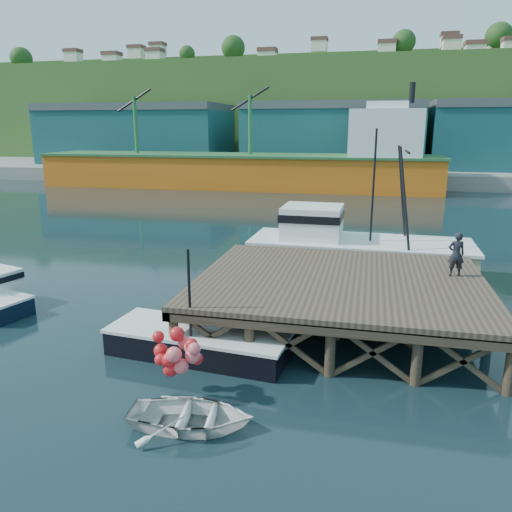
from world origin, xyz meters
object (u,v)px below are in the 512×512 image
(boat_black, at_px, (202,332))
(dockworker, at_px, (456,254))
(trawler, at_px, (355,247))
(dinghy, at_px, (191,416))

(boat_black, xyz_separation_m, dockworker, (9.67, 5.26, 2.31))
(boat_black, relative_size, trawler, 0.57)
(trawler, height_order, dockworker, trawler)
(dinghy, height_order, dockworker, dockworker)
(dinghy, bearing_deg, boat_black, 8.83)
(dockworker, bearing_deg, trawler, -62.93)
(boat_black, distance_m, trawler, 12.66)
(boat_black, height_order, dinghy, boat_black)
(trawler, height_order, dinghy, trawler)
(trawler, bearing_deg, boat_black, -113.24)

